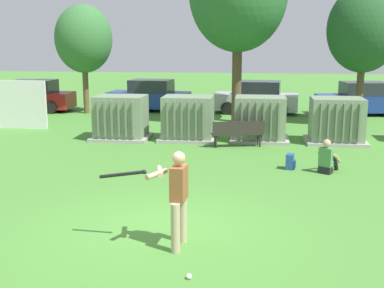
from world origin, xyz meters
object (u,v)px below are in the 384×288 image
(batter, at_px, (176,194))
(parked_car_left_of_center, at_px, (150,96))
(transformer_west, at_px, (121,118))
(parked_car_rightmost, at_px, (361,100))
(transformer_mid_east, at_px, (260,119))
(parked_car_right_of_center, at_px, (256,98))
(transformer_mid_west, at_px, (188,119))
(park_bench, at_px, (238,132))
(transformer_east, at_px, (336,121))
(sports_ball, at_px, (189,276))
(backpack, at_px, (290,162))
(parked_car_leftmost, at_px, (33,97))
(seated_spectator, at_px, (327,159))

(batter, bearing_deg, parked_car_left_of_center, 103.64)
(transformer_west, bearing_deg, parked_car_left_of_center, 94.28)
(parked_car_left_of_center, relative_size, parked_car_rightmost, 0.99)
(transformer_mid_east, distance_m, parked_car_right_of_center, 7.13)
(transformer_mid_west, height_order, batter, batter)
(parked_car_right_of_center, bearing_deg, park_bench, -94.23)
(transformer_east, bearing_deg, batter, -113.41)
(transformer_west, height_order, sports_ball, transformer_west)
(transformer_west, relative_size, transformer_mid_east, 1.00)
(parked_car_right_of_center, bearing_deg, parked_car_rightmost, 0.78)
(transformer_west, bearing_deg, park_bench, -11.52)
(transformer_east, relative_size, backpack, 4.77)
(parked_car_right_of_center, bearing_deg, parked_car_leftmost, -176.34)
(seated_spectator, bearing_deg, parked_car_left_of_center, 122.91)
(transformer_west, xyz_separation_m, park_bench, (4.36, -0.89, -0.25))
(transformer_mid_west, xyz_separation_m, sports_ball, (1.49, -10.82, -0.74))
(transformer_mid_west, bearing_deg, parked_car_leftmost, 144.05)
(batter, height_order, parked_car_right_of_center, batter)
(sports_ball, bearing_deg, parked_car_right_of_center, 86.83)
(sports_ball, xyz_separation_m, parked_car_left_of_center, (-4.55, 18.34, 0.71))
(sports_ball, height_order, parked_car_right_of_center, parked_car_right_of_center)
(transformer_west, xyz_separation_m, backpack, (5.96, -3.69, -0.57))
(seated_spectator, distance_m, parked_car_leftmost, 17.23)
(sports_ball, bearing_deg, backpack, 74.13)
(sports_ball, xyz_separation_m, parked_car_rightmost, (6.14, 18.20, 0.71))
(transformer_mid_east, xyz_separation_m, backpack, (0.85, -4.03, -0.57))
(transformer_mid_west, distance_m, seated_spectator, 6.08)
(park_bench, bearing_deg, transformer_mid_east, 58.62)
(sports_ball, distance_m, parked_car_right_of_center, 18.17)
(transformer_east, distance_m, parked_car_rightmost, 7.61)
(transformer_mid_west, relative_size, transformer_mid_east, 1.00)
(seated_spectator, bearing_deg, sports_ball, -113.87)
(backpack, distance_m, parked_car_left_of_center, 13.12)
(transformer_east, distance_m, sports_ball, 11.63)
(transformer_mid_west, xyz_separation_m, park_bench, (1.87, -1.05, -0.25))
(transformer_mid_east, distance_m, batter, 9.92)
(park_bench, relative_size, parked_car_rightmost, 0.42)
(sports_ball, distance_m, parked_car_rightmost, 19.22)
(parked_car_right_of_center, bearing_deg, parked_car_left_of_center, 177.86)
(transformer_mid_west, xyz_separation_m, parked_car_right_of_center, (2.49, 7.31, -0.04))
(transformer_west, distance_m, parked_car_right_of_center, 8.98)
(parked_car_rightmost, bearing_deg, parked_car_right_of_center, -179.22)
(transformer_east, distance_m, backpack, 4.43)
(transformer_east, height_order, parked_car_rightmost, same)
(backpack, height_order, parked_car_leftmost, parked_car_leftmost)
(transformer_east, bearing_deg, parked_car_rightmost, 72.33)
(batter, bearing_deg, transformer_east, 66.59)
(parked_car_leftmost, relative_size, parked_car_right_of_center, 0.98)
(transformer_mid_east, xyz_separation_m, park_bench, (-0.75, -1.23, -0.25))
(transformer_east, xyz_separation_m, parked_car_right_of_center, (-2.83, 7.18, -0.04))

